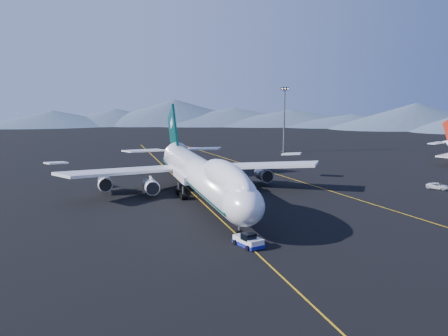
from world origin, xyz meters
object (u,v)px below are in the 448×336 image
object	(u,v)px
boeing_747	(201,174)
service_van	(438,186)
pushback_tug	(248,242)
floodlight_mast	(284,120)

from	to	relation	value
boeing_747	service_van	size ratio (longest dim) A/B	13.97
pushback_tug	floodlight_mast	size ratio (longest dim) A/B	0.23
boeing_747	floodlight_mast	distance (m)	85.69
pushback_tug	floodlight_mast	bearing A→B (deg)	47.52
service_van	floodlight_mast	size ratio (longest dim) A/B	0.22
pushback_tug	floodlight_mast	xyz separation A→B (m)	(48.21, 102.06, 11.37)
floodlight_mast	boeing_747	bearing A→B (deg)	-124.24
boeing_747	pushback_tug	xyz separation A→B (m)	(-0.12, -31.41, -5.13)
boeing_747	floodlight_mast	bearing A→B (deg)	55.76
floodlight_mast	pushback_tug	bearing A→B (deg)	-115.29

